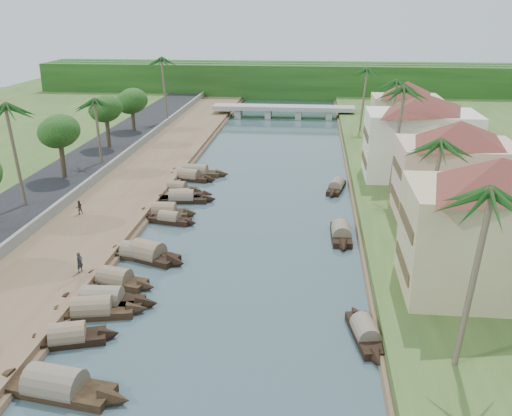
# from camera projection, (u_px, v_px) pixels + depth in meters

# --- Properties ---
(ground) EXTENTS (220.00, 220.00, 0.00)m
(ground) POSITION_uv_depth(u_px,v_px,m) (234.00, 281.00, 46.44)
(ground) COLOR #384E54
(ground) RESTS_ON ground
(left_bank) EXTENTS (10.00, 180.00, 0.80)m
(left_bank) POSITION_uv_depth(u_px,v_px,m) (122.00, 194.00, 66.57)
(left_bank) COLOR brown
(left_bank) RESTS_ON ground
(right_bank) EXTENTS (16.00, 180.00, 1.20)m
(right_bank) POSITION_uv_depth(u_px,v_px,m) (428.00, 202.00, 63.17)
(right_bank) COLOR #345421
(right_bank) RESTS_ON ground
(road) EXTENTS (8.00, 180.00, 1.40)m
(road) POSITION_uv_depth(u_px,v_px,m) (52.00, 189.00, 67.28)
(road) COLOR black
(road) RESTS_ON ground
(retaining_wall) EXTENTS (0.40, 180.00, 1.10)m
(retaining_wall) POSITION_uv_depth(u_px,v_px,m) (86.00, 185.00, 66.65)
(retaining_wall) COLOR slate
(retaining_wall) RESTS_ON left_bank
(treeline) EXTENTS (120.00, 14.00, 8.00)m
(treeline) POSITION_uv_depth(u_px,v_px,m) (290.00, 80.00, 138.81)
(treeline) COLOR #163B10
(treeline) RESTS_ON ground
(bridge) EXTENTS (28.00, 4.00, 2.40)m
(bridge) POSITION_uv_depth(u_px,v_px,m) (283.00, 109.00, 113.34)
(bridge) COLOR #9A9990
(bridge) RESTS_ON ground
(building_near) EXTENTS (14.85, 14.85, 10.20)m
(building_near) POSITION_uv_depth(u_px,v_px,m) (492.00, 226.00, 40.61)
(building_near) COLOR #C2BB82
(building_near) RESTS_ON right_bank
(building_mid) EXTENTS (14.11, 14.11, 9.70)m
(building_mid) POSITION_uv_depth(u_px,v_px,m) (455.00, 169.00, 55.59)
(building_mid) COLOR beige
(building_mid) RESTS_ON right_bank
(building_far) EXTENTS (15.59, 15.59, 10.20)m
(building_far) POSITION_uv_depth(u_px,v_px,m) (421.00, 136.00, 68.73)
(building_far) COLOR #EDE9CE
(building_far) RESTS_ON right_bank
(building_distant) EXTENTS (12.62, 12.62, 9.20)m
(building_distant) POSITION_uv_depth(u_px,v_px,m) (405.00, 111.00, 87.54)
(building_distant) COLOR #C2BB82
(building_distant) RESTS_ON right_bank
(sampan_0) EXTENTS (9.81, 3.39, 2.49)m
(sampan_0) POSITION_uv_depth(u_px,v_px,m) (56.00, 387.00, 32.91)
(sampan_0) COLOR black
(sampan_0) RESTS_ON ground
(sampan_1) EXTENTS (7.01, 3.58, 2.07)m
(sampan_1) POSITION_uv_depth(u_px,v_px,m) (68.00, 338.00, 37.80)
(sampan_1) COLOR black
(sampan_1) RESTS_ON ground
(sampan_2) EXTENTS (8.29, 3.29, 2.15)m
(sampan_2) POSITION_uv_depth(u_px,v_px,m) (92.00, 311.00, 41.14)
(sampan_2) COLOR black
(sampan_2) RESTS_ON ground
(sampan_3) EXTENTS (8.73, 2.24, 2.32)m
(sampan_3) POSITION_uv_depth(u_px,v_px,m) (102.00, 301.00, 42.48)
(sampan_3) COLOR black
(sampan_3) RESTS_ON ground
(sampan_4) EXTENTS (7.51, 3.24, 2.11)m
(sampan_4) POSITION_uv_depth(u_px,v_px,m) (115.00, 280.00, 45.73)
(sampan_4) COLOR black
(sampan_4) RESTS_ON ground
(sampan_5) EXTENTS (8.14, 4.81, 2.51)m
(sampan_5) POSITION_uv_depth(u_px,v_px,m) (148.00, 254.00, 50.38)
(sampan_5) COLOR black
(sampan_5) RESTS_ON ground
(sampan_6) EXTENTS (7.05, 2.89, 2.08)m
(sampan_6) POSITION_uv_depth(u_px,v_px,m) (136.00, 253.00, 50.65)
(sampan_6) COLOR black
(sampan_6) RESTS_ON ground
(sampan_7) EXTENTS (6.33, 2.54, 1.73)m
(sampan_7) POSITION_uv_depth(u_px,v_px,m) (169.00, 219.00, 58.73)
(sampan_7) COLOR black
(sampan_7) RESTS_ON ground
(sampan_8) EXTENTS (7.26, 2.22, 2.22)m
(sampan_8) POSITION_uv_depth(u_px,v_px,m) (164.00, 212.00, 60.66)
(sampan_8) COLOR black
(sampan_8) RESTS_ON ground
(sampan_9) EXTENTS (8.27, 2.42, 2.08)m
(sampan_9) POSITION_uv_depth(u_px,v_px,m) (182.00, 199.00, 65.02)
(sampan_9) COLOR black
(sampan_9) RESTS_ON ground
(sampan_10) EXTENTS (6.48, 2.12, 1.82)m
(sampan_10) POSITION_uv_depth(u_px,v_px,m) (177.00, 189.00, 68.59)
(sampan_10) COLOR black
(sampan_10) RESTS_ON ground
(sampan_11) EXTENTS (6.98, 3.33, 2.00)m
(sampan_11) POSITION_uv_depth(u_px,v_px,m) (179.00, 197.00, 65.41)
(sampan_11) COLOR black
(sampan_11) RESTS_ON ground
(sampan_12) EXTENTS (9.34, 2.16, 2.20)m
(sampan_12) POSITION_uv_depth(u_px,v_px,m) (195.00, 172.00, 75.21)
(sampan_12) COLOR black
(sampan_12) RESTS_ON ground
(sampan_13) EXTENTS (7.79, 3.02, 2.11)m
(sampan_13) POSITION_uv_depth(u_px,v_px,m) (189.00, 177.00, 73.18)
(sampan_13) COLOR black
(sampan_13) RESTS_ON ground
(sampan_14) EXTENTS (2.71, 7.58, 1.86)m
(sampan_14) POSITION_uv_depth(u_px,v_px,m) (365.00, 333.00, 38.36)
(sampan_14) COLOR black
(sampan_14) RESTS_ON ground
(sampan_15) EXTENTS (1.99, 7.91, 2.12)m
(sampan_15) POSITION_uv_depth(u_px,v_px,m) (341.00, 234.00, 55.04)
(sampan_15) COLOR black
(sampan_15) RESTS_ON ground
(sampan_16) EXTENTS (2.92, 7.68, 1.89)m
(sampan_16) POSITION_uv_depth(u_px,v_px,m) (336.00, 187.00, 69.23)
(sampan_16) COLOR black
(sampan_16) RESTS_ON ground
(canoe_1) EXTENTS (4.42, 0.89, 0.71)m
(canoe_1) POSITION_uv_depth(u_px,v_px,m) (84.00, 309.00, 42.03)
(canoe_1) COLOR black
(canoe_1) RESTS_ON ground
(canoe_2) EXTENTS (6.36, 1.25, 0.92)m
(canoe_2) POSITION_uv_depth(u_px,v_px,m) (187.00, 193.00, 67.94)
(canoe_2) COLOR black
(canoe_2) RESTS_ON ground
(palm_0) EXTENTS (3.20, 3.20, 12.32)m
(palm_0) POSITION_uv_depth(u_px,v_px,m) (481.00, 195.00, 30.19)
(palm_0) COLOR #75614E
(palm_0) RESTS_ON ground
(palm_1) EXTENTS (3.20, 3.20, 11.11)m
(palm_1) POSITION_uv_depth(u_px,v_px,m) (435.00, 144.00, 46.40)
(palm_1) COLOR #75614E
(palm_1) RESTS_ON ground
(palm_2) EXTENTS (3.20, 3.20, 13.31)m
(palm_2) POSITION_uv_depth(u_px,v_px,m) (399.00, 91.00, 60.65)
(palm_2) COLOR #75614E
(palm_2) RESTS_ON ground
(palm_3) EXTENTS (3.20, 3.20, 12.08)m
(palm_3) POSITION_uv_depth(u_px,v_px,m) (390.00, 83.00, 75.71)
(palm_3) COLOR #75614E
(palm_3) RESTS_ON ground
(palm_5) EXTENTS (3.20, 3.20, 12.00)m
(palm_5) POSITION_uv_depth(u_px,v_px,m) (10.00, 108.00, 56.60)
(palm_5) COLOR #75614E
(palm_5) RESTS_ON ground
(palm_6) EXTENTS (3.20, 3.20, 9.84)m
(palm_6) POSITION_uv_depth(u_px,v_px,m) (96.00, 102.00, 73.44)
(palm_6) COLOR #75614E
(palm_6) RESTS_ON ground
(palm_7) EXTENTS (3.20, 3.20, 11.77)m
(palm_7) POSITION_uv_depth(u_px,v_px,m) (364.00, 71.00, 92.96)
(palm_7) COLOR #75614E
(palm_7) RESTS_ON ground
(palm_8) EXTENTS (3.20, 3.20, 12.60)m
(palm_8) POSITION_uv_depth(u_px,v_px,m) (164.00, 60.00, 99.82)
(palm_8) COLOR #75614E
(palm_8) RESTS_ON ground
(tree_3) EXTENTS (4.55, 4.55, 7.58)m
(tree_3) POSITION_uv_depth(u_px,v_px,m) (59.00, 132.00, 67.70)
(tree_3) COLOR #4A3E2A
(tree_3) RESTS_ON ground
(tree_4) EXTENTS (4.39, 4.39, 7.48)m
(tree_4) POSITION_uv_depth(u_px,v_px,m) (106.00, 109.00, 82.62)
(tree_4) COLOR #4A3E2A
(tree_4) RESTS_ON ground
(tree_5) EXTENTS (4.75, 4.75, 6.82)m
(tree_5) POSITION_uv_depth(u_px,v_px,m) (132.00, 102.00, 94.26)
(tree_5) COLOR #4A3E2A
(tree_5) RESTS_ON ground
(tree_6) EXTENTS (4.23, 4.23, 6.72)m
(tree_6) POSITION_uv_depth(u_px,v_px,m) (458.00, 134.00, 70.93)
(tree_6) COLOR #4A3E2A
(tree_6) RESTS_ON ground
(person_near) EXTENTS (0.63, 0.73, 1.69)m
(person_near) POSITION_uv_depth(u_px,v_px,m) (80.00, 262.00, 46.00)
(person_near) COLOR #2A2830
(person_near) RESTS_ON left_bank
(person_far) EXTENTS (0.90, 0.88, 1.46)m
(person_far) POSITION_uv_depth(u_px,v_px,m) (79.00, 207.00, 58.88)
(person_far) COLOR #362C26
(person_far) RESTS_ON left_bank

